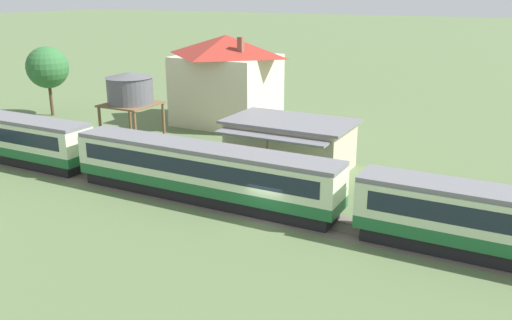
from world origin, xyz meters
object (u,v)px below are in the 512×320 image
(passenger_train, at_px, (205,170))
(water_tower, at_px, (130,89))
(station_house_red_roof, at_px, (227,79))
(yard_tree_1, at_px, (47,68))
(station_building, at_px, (290,143))

(passenger_train, relative_size, water_tower, 9.08)
(station_house_red_roof, distance_m, water_tower, 12.95)
(station_house_red_roof, height_order, yard_tree_1, station_house_red_roof)
(passenger_train, distance_m, station_building, 10.11)
(passenger_train, height_order, station_house_red_roof, station_house_red_roof)
(station_house_red_roof, bearing_deg, water_tower, -104.54)
(station_house_red_roof, xyz_separation_m, yard_tree_1, (-20.87, -6.58, 0.70))
(passenger_train, bearing_deg, yard_tree_1, 155.05)
(passenger_train, bearing_deg, station_building, 77.43)
(passenger_train, xyz_separation_m, yard_tree_1, (-31.73, 14.76, 3.54))
(station_building, xyz_separation_m, water_tower, (-16.31, -1.06, 3.47))
(water_tower, bearing_deg, passenger_train, -31.98)
(passenger_train, height_order, station_building, station_building)
(station_building, bearing_deg, station_house_red_roof, 138.70)
(station_building, height_order, yard_tree_1, yard_tree_1)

